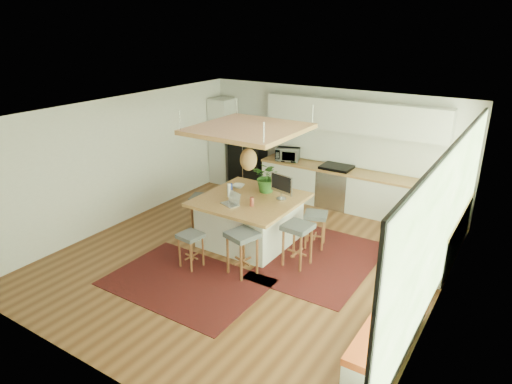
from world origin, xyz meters
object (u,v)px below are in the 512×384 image
Objects in this scene: stool_right_front at (297,247)px; stool_right_back at (315,230)px; stool_left_side at (202,214)px; island_plant at (268,180)px; stool_near_right at (242,255)px; laptop at (230,199)px; microwave at (288,153)px; stool_near_left at (191,249)px; island at (250,220)px; fridge at (248,153)px; monitor at (282,186)px.

stool_right_back is (-0.04, 0.83, 0.00)m from stool_right_front.
island_plant is (1.26, 0.54, 0.82)m from stool_left_side.
stool_near_right is 2.28× the size of laptop.
stool_left_side is 1.30m from laptop.
island_plant is (-1.07, -0.03, 0.82)m from stool_right_back.
microwave is at bearing 108.68° from island_plant.
stool_right_front is (0.65, 0.78, 0.00)m from stool_near_right.
stool_left_side is (-0.81, 1.33, 0.00)m from stool_near_left.
microwave is 2.24m from island_plant.
stool_right_back is at bearing -66.82° from microwave.
stool_left_side is (-2.33, -0.57, 0.00)m from stool_right_back.
laptop is at bearing -22.30° from stool_left_side.
laptop is at bearing -143.06° from stool_right_back.
island is 1.28m from stool_right_back.
stool_left_side is at bearing -86.36° from fridge.
stool_near_left is 1.86× the size of laptop.
microwave is at bearing 107.61° from stool_near_right.
stool_right_front is at bearing -35.71° from island_plant.
island_plant is at bearing 23.06° from stool_left_side.
microwave is at bearing 122.05° from stool_right_front.
monitor reaches higher than stool_near_left.
stool_right_front is (1.22, -0.32, -0.11)m from island.
fridge reaches higher than island.
monitor reaches higher than stool_left_side.
stool_near_right is 1.44× the size of microwave.
stool_near_right is at bearing -62.81° from island.
island is at bearing -102.98° from island_plant.
stool_near_right is 0.99× the size of stool_right_front.
stool_right_front is at bearing 34.38° from stool_near_left.
fridge is 2.30× the size of stool_left_side.
stool_right_back is 1.78m from laptop.
island is 0.77m from laptop.
laptop reaches higher than stool_left_side.
island reaches higher than stool_right_back.
monitor is (2.31, -2.33, 0.26)m from fridge.
stool_right_front is 1.53m from laptop.
stool_right_back is (1.51, 1.89, 0.00)m from stool_near_left.
fridge reaches higher than microwave.
fridge is 4.30m from stool_near_left.
monitor reaches higher than island.
stool_left_side is 2.14× the size of laptop.
stool_right_front is at bearing -75.26° from microwave.
stool_near_left is 2.06m from monitor.
microwave reaches higher than stool_left_side.
stool_right_front is at bearing -6.27° from stool_left_side.
island_plant is at bearing 76.48° from stool_near_left.
stool_right_back is at bearing 56.44° from laptop.
microwave is (0.55, 2.66, 0.76)m from stool_left_side.
island is 1.24m from stool_near_right.
monitor is at bearing 11.73° from stool_left_side.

